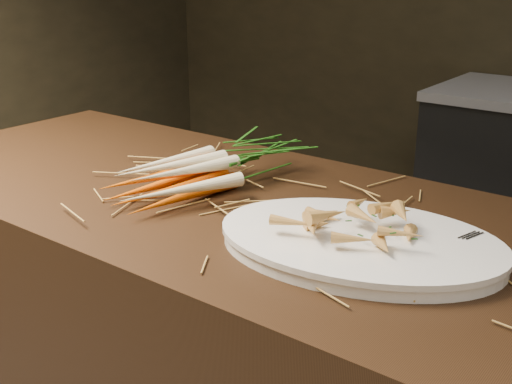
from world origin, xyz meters
TOP-DOWN VIEW (x-y plane):
  - straw_bedding at (0.00, 0.30)m, footprint 1.40×0.60m
  - root_veg_bunch at (-0.38, 0.36)m, footprint 0.24×0.52m
  - serving_platter at (0.01, 0.23)m, footprint 0.54×0.42m
  - roasted_veg_heap at (0.01, 0.23)m, footprint 0.26×0.22m
  - serving_fork at (0.18, 0.25)m, footprint 0.07×0.18m

SIDE VIEW (x-z plane):
  - straw_bedding at x=0.00m, z-range 0.90..0.92m
  - serving_platter at x=0.01m, z-range 0.90..0.93m
  - serving_fork at x=0.18m, z-range 0.93..0.93m
  - root_veg_bunch at x=-0.38m, z-range 0.90..0.99m
  - roasted_veg_heap at x=0.01m, z-range 0.93..0.98m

